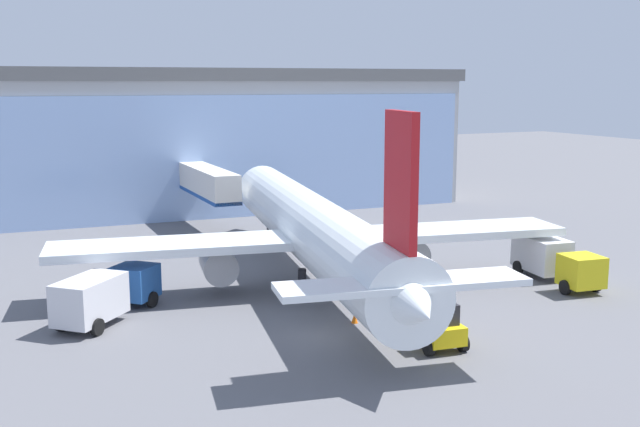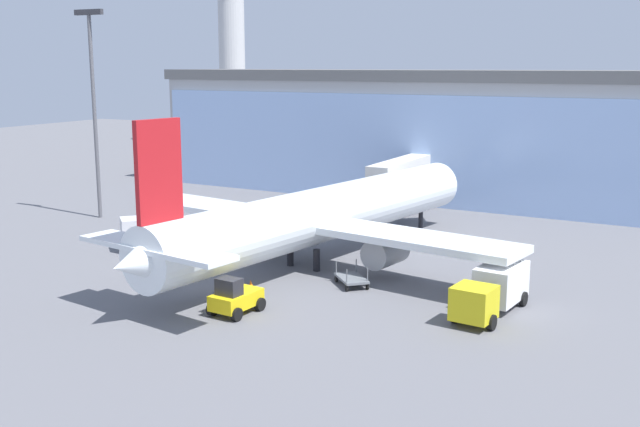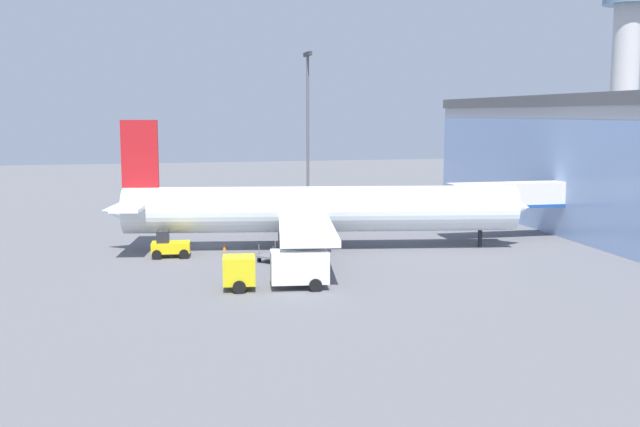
{
  "view_description": "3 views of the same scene",
  "coord_description": "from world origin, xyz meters",
  "px_view_note": "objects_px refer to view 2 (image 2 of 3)",
  "views": [
    {
      "loc": [
        -16.19,
        -32.78,
        12.76
      ],
      "look_at": [
        4.26,
        10.79,
        4.26
      ],
      "focal_mm": 42.0,
      "sensor_mm": 36.0,
      "label": 1
    },
    {
      "loc": [
        27.24,
        -39.43,
        14.51
      ],
      "look_at": [
        2.01,
        11.24,
        3.29
      ],
      "focal_mm": 42.0,
      "sensor_mm": 36.0,
      "label": 2
    },
    {
      "loc": [
        67.52,
        -6.28,
        12.14
      ],
      "look_at": [
        2.74,
        9.83,
        3.18
      ],
      "focal_mm": 42.0,
      "sensor_mm": 36.0,
      "label": 3
    }
  ],
  "objects_px": {
    "apron_light_mast": "(94,97)",
    "safety_cone_wingtip": "(177,235)",
    "jet_bridge": "(406,172)",
    "catering_truck": "(164,231)",
    "safety_cone_nose": "(251,284)",
    "fuel_truck": "(493,289)",
    "pushback_tug": "(235,298)",
    "baggage_cart": "(352,279)",
    "airplane": "(321,215)",
    "control_tower": "(231,26)"
  },
  "relations": [
    {
      "from": "pushback_tug",
      "to": "safety_cone_nose",
      "type": "relative_size",
      "value": 6.14
    },
    {
      "from": "control_tower",
      "to": "safety_cone_nose",
      "type": "xyz_separation_m",
      "value": [
        51.05,
        -76.83,
        -21.23
      ]
    },
    {
      "from": "jet_bridge",
      "to": "control_tower",
      "type": "xyz_separation_m",
      "value": [
        -51.31,
        47.8,
        17.38
      ]
    },
    {
      "from": "apron_light_mast",
      "to": "pushback_tug",
      "type": "distance_m",
      "value": 34.68
    },
    {
      "from": "pushback_tug",
      "to": "safety_cone_wingtip",
      "type": "xyz_separation_m",
      "value": [
        -15.3,
        14.57,
        -0.7
      ]
    },
    {
      "from": "safety_cone_nose",
      "to": "airplane",
      "type": "bearing_deg",
      "value": 81.33
    },
    {
      "from": "apron_light_mast",
      "to": "fuel_truck",
      "type": "xyz_separation_m",
      "value": [
        41.06,
        -11.51,
        -10.09
      ]
    },
    {
      "from": "catering_truck",
      "to": "safety_cone_wingtip",
      "type": "height_order",
      "value": "catering_truck"
    },
    {
      "from": "control_tower",
      "to": "pushback_tug",
      "type": "xyz_separation_m",
      "value": [
        52.97,
        -81.71,
        -20.54
      ]
    },
    {
      "from": "jet_bridge",
      "to": "safety_cone_wingtip",
      "type": "xyz_separation_m",
      "value": [
        -13.64,
        -19.34,
        -3.85
      ]
    },
    {
      "from": "jet_bridge",
      "to": "baggage_cart",
      "type": "distance_m",
      "value": 26.42
    },
    {
      "from": "baggage_cart",
      "to": "pushback_tug",
      "type": "bearing_deg",
      "value": -67.94
    },
    {
      "from": "baggage_cart",
      "to": "safety_cone_nose",
      "type": "xyz_separation_m",
      "value": [
        -5.78,
        -3.44,
        -0.23
      ]
    },
    {
      "from": "catering_truck",
      "to": "safety_cone_wingtip",
      "type": "relative_size",
      "value": 12.29
    },
    {
      "from": "apron_light_mast",
      "to": "safety_cone_wingtip",
      "type": "height_order",
      "value": "apron_light_mast"
    },
    {
      "from": "control_tower",
      "to": "catering_truck",
      "type": "distance_m",
      "value": 83.15
    },
    {
      "from": "apron_light_mast",
      "to": "safety_cone_wingtip",
      "type": "relative_size",
      "value": 35.63
    },
    {
      "from": "jet_bridge",
      "to": "baggage_cart",
      "type": "xyz_separation_m",
      "value": [
        5.53,
        -25.58,
        -3.63
      ]
    },
    {
      "from": "catering_truck",
      "to": "safety_cone_nose",
      "type": "xyz_separation_m",
      "value": [
        11.96,
        -6.23,
        -1.19
      ]
    },
    {
      "from": "safety_cone_wingtip",
      "to": "catering_truck",
      "type": "bearing_deg",
      "value": -67.58
    },
    {
      "from": "apron_light_mast",
      "to": "baggage_cart",
      "type": "bearing_deg",
      "value": -17.92
    },
    {
      "from": "baggage_cart",
      "to": "pushback_tug",
      "type": "relative_size",
      "value": 0.93
    },
    {
      "from": "airplane",
      "to": "apron_light_mast",
      "type": "bearing_deg",
      "value": 88.92
    },
    {
      "from": "fuel_truck",
      "to": "pushback_tug",
      "type": "distance_m",
      "value": 15.32
    },
    {
      "from": "control_tower",
      "to": "jet_bridge",
      "type": "bearing_deg",
      "value": -42.97
    },
    {
      "from": "pushback_tug",
      "to": "apron_light_mast",
      "type": "bearing_deg",
      "value": 62.22
    },
    {
      "from": "baggage_cart",
      "to": "fuel_truck",
      "type": "bearing_deg",
      "value": 38.82
    },
    {
      "from": "catering_truck",
      "to": "fuel_truck",
      "type": "height_order",
      "value": "same"
    },
    {
      "from": "control_tower",
      "to": "baggage_cart",
      "type": "distance_m",
      "value": 95.17
    },
    {
      "from": "catering_truck",
      "to": "baggage_cart",
      "type": "xyz_separation_m",
      "value": [
        17.74,
        -2.79,
        -0.97
      ]
    },
    {
      "from": "airplane",
      "to": "baggage_cart",
      "type": "relative_size",
      "value": 12.26
    },
    {
      "from": "jet_bridge",
      "to": "catering_truck",
      "type": "xyz_separation_m",
      "value": [
        -12.21,
        -22.79,
        -2.66
      ]
    },
    {
      "from": "fuel_truck",
      "to": "jet_bridge",
      "type": "bearing_deg",
      "value": -142.88
    },
    {
      "from": "pushback_tug",
      "to": "safety_cone_nose",
      "type": "height_order",
      "value": "pushback_tug"
    },
    {
      "from": "catering_truck",
      "to": "safety_cone_nose",
      "type": "relative_size",
      "value": 12.29
    },
    {
      "from": "safety_cone_wingtip",
      "to": "apron_light_mast",
      "type": "bearing_deg",
      "value": 162.25
    },
    {
      "from": "jet_bridge",
      "to": "catering_truck",
      "type": "relative_size",
      "value": 2.2
    },
    {
      "from": "fuel_truck",
      "to": "baggage_cart",
      "type": "xyz_separation_m",
      "value": [
        -9.79,
        1.4,
        -0.97
      ]
    },
    {
      "from": "catering_truck",
      "to": "airplane",
      "type": "bearing_deg",
      "value": -37.88
    },
    {
      "from": "airplane",
      "to": "baggage_cart",
      "type": "bearing_deg",
      "value": -124.7
    },
    {
      "from": "catering_truck",
      "to": "pushback_tug",
      "type": "xyz_separation_m",
      "value": [
        13.88,
        -11.12,
        -0.49
      ]
    },
    {
      "from": "fuel_truck",
      "to": "pushback_tug",
      "type": "height_order",
      "value": "fuel_truck"
    },
    {
      "from": "airplane",
      "to": "fuel_truck",
      "type": "height_order",
      "value": "airplane"
    },
    {
      "from": "jet_bridge",
      "to": "safety_cone_wingtip",
      "type": "height_order",
      "value": "jet_bridge"
    },
    {
      "from": "jet_bridge",
      "to": "baggage_cart",
      "type": "relative_size",
      "value": 4.75
    },
    {
      "from": "baggage_cart",
      "to": "safety_cone_wingtip",
      "type": "relative_size",
      "value": 5.71
    },
    {
      "from": "control_tower",
      "to": "pushback_tug",
      "type": "height_order",
      "value": "control_tower"
    },
    {
      "from": "catering_truck",
      "to": "safety_cone_nose",
      "type": "distance_m",
      "value": 13.54
    },
    {
      "from": "baggage_cart",
      "to": "safety_cone_nose",
      "type": "height_order",
      "value": "baggage_cart"
    },
    {
      "from": "airplane",
      "to": "baggage_cart",
      "type": "xyz_separation_m",
      "value": [
        4.56,
        -4.6,
        -3.08
      ]
    }
  ]
}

